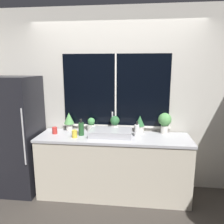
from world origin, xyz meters
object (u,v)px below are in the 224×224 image
Objects in this scene: bottle_tall at (81,129)px; mug_yellow at (75,134)px; potted_plant_center at (115,123)px; refrigerator at (15,135)px; potted_plant_left at (91,125)px; soap_bottle at (137,130)px; sink at (111,133)px; potted_plant_far_left at (69,120)px; potted_plant_right at (140,124)px; potted_plant_far_right at (165,121)px; mug_red at (55,130)px.

mug_yellow is at bearing -120.68° from bottle_tall.
refrigerator is at bearing -171.38° from potted_plant_center.
potted_plant_left is 0.96× the size of soap_bottle.
potted_plant_center reaches higher than bottle_tall.
sink is 0.71m from potted_plant_far_left.
potted_plant_far_left reaches higher than soap_bottle.
mug_yellow is at bearing -159.86° from potted_plant_right.
refrigerator is 2.91× the size of sink.
refrigerator is 7.90× the size of soap_bottle.
potted_plant_far_right is at bearing 14.72° from sink.
potted_plant_far_right is (0.77, 0.20, 0.14)m from sink.
bottle_tall is (-0.46, -0.22, -0.04)m from potted_plant_center.
mug_red is at bearing -167.66° from potted_plant_center.
refrigerator is at bearing -174.23° from potted_plant_far_right.
mug_yellow is (-0.49, -0.13, 0.01)m from sink.
potted_plant_far_right reaches higher than soap_bottle.
potted_plant_center is at bearing 151.24° from soap_bottle.
mug_red is (-1.59, -0.19, -0.14)m from potted_plant_far_right.
potted_plant_right is 0.96m from mug_yellow.
refrigerator is 0.82m from potted_plant_far_left.
soap_bottle is (1.03, -0.18, -0.08)m from potted_plant_far_left.
refrigerator is 6.13× the size of potted_plant_far_left.
potted_plant_far_right reaches higher than potted_plant_center.
potted_plant_far_right reaches higher than potted_plant_far_left.
potted_plant_right reaches higher than bottle_tall.
potted_plant_far_right is (0.36, -0.00, 0.05)m from potted_plant_right.
bottle_tall is (-0.83, -0.22, -0.04)m from potted_plant_right.
refrigerator reaches higher than bottle_tall.
potted_plant_far_left is 0.27m from mug_red.
sink is 0.80m from potted_plant_far_right.
potted_plant_center is 0.63m from mug_yellow.
potted_plant_far_left is 1.08× the size of potted_plant_right.
potted_plant_far_right is at bearing -0.00° from potted_plant_center.
potted_plant_far_left is 2.72× the size of mug_yellow.
potted_plant_far_left reaches higher than potted_plant_center.
sink reaches higher than potted_plant_right.
bottle_tall is 0.14m from mug_yellow.
refrigerator is at bearing -173.11° from potted_plant_right.
mug_yellow is (-0.17, -0.33, -0.05)m from potted_plant_left.
refrigerator is 0.95m from mug_yellow.
sink is 2.41× the size of potted_plant_center.
potted_plant_center is (0.04, 0.20, 0.09)m from sink.
potted_plant_far_right is 1.41× the size of soap_bottle.
refrigerator is 6.62× the size of potted_plant_right.
bottle_tall reaches higher than soap_bottle.
refrigerator is 1.14m from potted_plant_left.
potted_plant_far_right reaches higher than potted_plant_left.
mug_red is 0.94× the size of mug_yellow.
mug_yellow is (-1.25, -0.33, -0.14)m from potted_plant_far_right.
soap_bottle is at bearing -14.76° from potted_plant_left.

